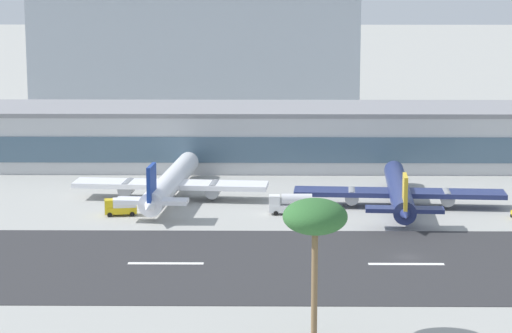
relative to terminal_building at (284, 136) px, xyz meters
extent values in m
plane|color=#9E9E99|center=(18.84, -82.34, -6.96)|extent=(1400.00, 1400.00, 0.00)
cube|color=#2D2D30|center=(18.84, -86.53, -6.92)|extent=(800.00, 43.10, 0.08)
cube|color=white|center=(-19.97, -86.53, -6.88)|extent=(12.00, 1.20, 0.01)
cube|color=white|center=(18.07, -86.53, -6.88)|extent=(12.00, 1.20, 0.01)
cube|color=#B7BABC|center=(0.00, 0.06, -0.50)|extent=(165.51, 26.16, 12.91)
cube|color=#476075|center=(0.00, -13.17, -1.15)|extent=(160.55, 0.30, 5.81)
cube|color=gray|center=(0.00, 0.06, 6.45)|extent=(167.17, 26.42, 1.00)
cube|color=#A8B2BC|center=(-26.46, 96.21, 11.48)|extent=(101.57, 39.10, 36.87)
cylinder|color=white|center=(-23.33, -37.48, -3.50)|extent=(8.30, 44.90, 4.47)
sphere|color=white|center=(-21.41, -15.22, -3.50)|extent=(4.24, 4.24, 4.24)
cone|color=white|center=(-25.25, -59.74, -3.50)|extent=(4.70, 8.36, 4.02)
cube|color=white|center=(-23.41, -38.37, -3.94)|extent=(39.61, 10.05, 0.98)
cylinder|color=gray|center=(-14.63, -39.13, -4.73)|extent=(3.43, 6.48, 2.90)
cylinder|color=gray|center=(-32.19, -37.61, -4.73)|extent=(3.43, 6.48, 2.90)
cube|color=white|center=(-25.10, -57.96, -3.05)|extent=(13.59, 4.82, 0.79)
cube|color=navy|center=(-25.10, -57.96, 0.08)|extent=(1.23, 6.07, 7.15)
cylinder|color=black|center=(-23.52, -39.71, -6.35)|extent=(0.80, 0.80, 1.23)
cylinder|color=navy|center=(21.91, -44.24, -3.74)|extent=(6.95, 41.81, 4.16)
sphere|color=navy|center=(23.31, -23.47, -3.74)|extent=(3.95, 3.95, 3.95)
cone|color=navy|center=(20.51, -65.00, -3.74)|extent=(4.24, 7.73, 3.75)
cube|color=navy|center=(21.85, -45.07, -4.15)|extent=(41.30, 8.98, 0.92)
cylinder|color=gray|center=(31.05, -45.69, -4.88)|extent=(3.09, 6.00, 2.71)
cylinder|color=gray|center=(12.66, -44.45, -4.88)|extent=(3.09, 6.00, 2.71)
cube|color=navy|center=(20.62, -63.34, -3.32)|extent=(14.13, 4.36, 0.73)
cube|color=gold|center=(20.62, -63.34, -0.41)|extent=(1.04, 5.65, 6.66)
cylinder|color=black|center=(21.77, -46.31, -6.39)|extent=(0.75, 0.75, 1.14)
cube|color=gold|center=(-31.55, -52.94, -5.91)|extent=(6.28, 3.24, 1.20)
cube|color=silver|center=(-30.84, -52.84, -4.51)|extent=(4.61, 2.90, 1.60)
cube|color=gold|center=(-33.69, -53.25, -4.56)|extent=(1.98, 2.43, 1.50)
cylinder|color=black|center=(-33.80, -52.06, -6.51)|extent=(0.93, 0.41, 0.90)
cylinder|color=black|center=(-33.46, -54.43, -6.51)|extent=(0.93, 0.41, 0.90)
cylinder|color=black|center=(-29.65, -51.45, -6.51)|extent=(0.93, 0.41, 0.90)
cylinder|color=black|center=(-29.30, -53.82, -6.51)|extent=(0.93, 0.41, 0.90)
cylinder|color=black|center=(41.90, -53.79, -6.66)|extent=(0.35, 0.63, 0.60)
cube|color=white|center=(0.69, -51.51, -5.81)|extent=(8.53, 2.69, 1.40)
cylinder|color=silver|center=(1.71, -51.50, -4.06)|extent=(5.80, 2.16, 2.10)
cube|color=white|center=(-2.54, -51.55, -4.21)|extent=(2.07, 2.41, 1.80)
cylinder|color=black|center=(-2.30, -50.24, -6.51)|extent=(0.90, 0.29, 0.90)
cylinder|color=black|center=(-2.27, -52.84, -6.51)|extent=(0.90, 0.29, 0.90)
cylinder|color=black|center=(3.65, -50.18, -6.51)|extent=(0.90, 0.29, 0.90)
cylinder|color=black|center=(3.68, -52.78, -6.51)|extent=(0.90, 0.29, 0.90)
cylinder|color=brown|center=(2.04, -120.71, 0.92)|extent=(0.79, 0.79, 15.76)
ellipsoid|color=#2D602D|center=(2.04, -120.71, 8.80)|extent=(8.12, 8.12, 4.47)
camera|label=1|loc=(-3.97, -251.64, 39.49)|focal=75.90mm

